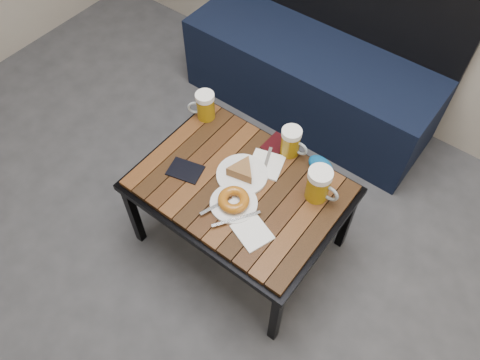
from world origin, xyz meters
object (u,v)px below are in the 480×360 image
Objects in this scene: plate_pie at (242,172)px; plate_bagel at (234,202)px; beer_mug_centre at (291,142)px; cafe_table at (240,190)px; bench at (312,71)px; knit_pouch at (321,166)px; beer_mug_left at (205,106)px; beer_mug_right at (319,185)px; passport_navy at (185,170)px; passport_burgundy at (276,144)px.

plate_pie reaches higher than plate_bagel.
cafe_table is at bearing -107.69° from beer_mug_centre.
bench is 0.86m from knit_pouch.
cafe_table is at bearing 113.75° from beer_mug_left.
beer_mug_right reaches higher than plate_bagel.
beer_mug_right is at bearing 18.97° from plate_pie.
plate_pie is at bearing -77.08° from bench.
beer_mug_left is at bearing -99.01° from bench.
cafe_table is at bearing -76.54° from bench.
beer_mug_centre reaches higher than plate_pie.
beer_mug_left is at bearing -170.45° from passport_navy.
knit_pouch is at bearing 1.85° from passport_burgundy.
beer_mug_left is 0.32m from passport_navy.
cafe_table is 3.97× the size of plate_pie.
passport_navy is (-0.29, -0.34, -0.06)m from beer_mug_centre.
beer_mug_left is at bearing 142.71° from plate_bagel.
cafe_table is 7.06× the size of knit_pouch.
knit_pouch is (0.57, 0.06, -0.04)m from beer_mug_left.
beer_mug_centre is 0.64× the size of plate_pie.
bench is 1.01m from beer_mug_right.
beer_mug_centre reaches higher than passport_burgundy.
bench reaches higher than plate_pie.
knit_pouch is (0.45, -0.70, 0.23)m from bench.
plate_pie is 0.14m from plate_bagel.
beer_mug_centre is at bearing 1.97° from passport_burgundy.
passport_burgundy is 0.98× the size of knit_pouch.
passport_burgundy is (0.23, -0.70, 0.20)m from bench.
cafe_table is at bearing -129.94° from knit_pouch.
beer_mug_centre is 0.45m from passport_navy.
plate_pie is at bearing 115.77° from cafe_table.
beer_mug_centre is at bearing 179.94° from knit_pouch.
plate_pie is 0.32m from knit_pouch.
beer_mug_right is 0.14m from knit_pouch.
passport_burgundy reaches higher than cafe_table.
beer_mug_centre reaches higher than cafe_table.
passport_navy reaches higher than cafe_table.
bench is 10.36× the size of beer_mug_left.
beer_mug_left is 0.63m from beer_mug_right.
knit_pouch is at bearing 63.30° from plate_bagel.
beer_mug_right is 0.31m from passport_burgundy.
beer_mug_left reaches higher than plate_bagel.
cafe_table is (0.23, -0.96, 0.16)m from bench.
beer_mug_right is 0.66× the size of plate_bagel.
beer_mug_centre is 0.24m from beer_mug_right.
passport_navy is at bearing -155.24° from beer_mug_right.
beer_mug_centre is 1.16× the size of passport_burgundy.
beer_mug_centre is at bearing 75.34° from cafe_table.
plate_pie is at bearing -136.73° from knit_pouch.
beer_mug_left is 0.37m from plate_pie.
knit_pouch is at bearing 50.06° from cafe_table.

